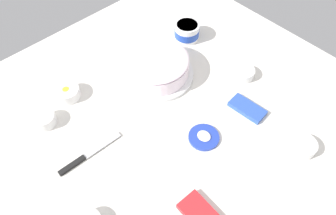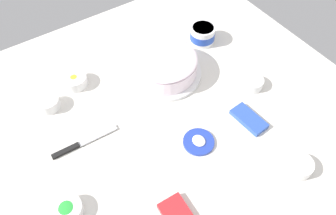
{
  "view_description": "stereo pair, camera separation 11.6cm",
  "coord_description": "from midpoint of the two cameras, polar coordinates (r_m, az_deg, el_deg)",
  "views": [
    {
      "loc": [
        0.42,
        -0.43,
        0.96
      ],
      "look_at": [
        -0.09,
        0.05,
        0.04
      ],
      "focal_mm": 34.66,
      "sensor_mm": 36.0,
      "label": 1
    },
    {
      "loc": [
        0.5,
        -0.34,
        0.96
      ],
      "look_at": [
        -0.09,
        0.05,
        0.04
      ],
      "focal_mm": 34.66,
      "sensor_mm": 36.0,
      "label": 2
    }
  ],
  "objects": [
    {
      "name": "frosting_tub",
      "position": [
        1.45,
        8.43,
        12.52
      ],
      "size": [
        0.11,
        0.11,
        0.08
      ],
      "color": "white",
      "rests_on": "ground_plane"
    },
    {
      "name": "candy_box_lower",
      "position": [
        1.21,
        16.72,
        -2.13
      ],
      "size": [
        0.14,
        0.08,
        0.02
      ],
      "primitive_type": "cube",
      "rotation": [
        0.0,
        0.0,
        0.08
      ],
      "color": "#2D51B2",
      "rests_on": "ground_plane"
    },
    {
      "name": "frosting_tub_lid",
      "position": [
        1.13,
        8.37,
        -6.18
      ],
      "size": [
        0.11,
        0.11,
        0.02
      ],
      "color": "#233DAD",
      "rests_on": "ground_plane"
    },
    {
      "name": "ground_plane",
      "position": [
        1.13,
        3.37,
        -5.61
      ],
      "size": [
        1.54,
        1.54,
        0.0
      ],
      "primitive_type": "plane",
      "color": "silver"
    },
    {
      "name": "sprinkle_bowl_orange",
      "position": [
        1.31,
        17.0,
        4.1
      ],
      "size": [
        0.09,
        0.09,
        0.04
      ],
      "color": "white",
      "rests_on": "ground_plane"
    },
    {
      "name": "sprinkle_bowl_yellow",
      "position": [
        1.3,
        -13.67,
        4.55
      ],
      "size": [
        0.1,
        0.1,
        0.04
      ],
      "color": "white",
      "rests_on": "ground_plane"
    },
    {
      "name": "sprinkle_bowl_blue",
      "position": [
        1.25,
        -17.89,
        0.55
      ],
      "size": [
        0.08,
        0.08,
        0.04
      ],
      "color": "white",
      "rests_on": "ground_plane"
    },
    {
      "name": "spreading_knife",
      "position": [
        1.14,
        -12.54,
        -6.56
      ],
      "size": [
        0.03,
        0.24,
        0.01
      ],
      "color": "silver",
      "rests_on": "ground_plane"
    },
    {
      "name": "frosted_cake",
      "position": [
        1.28,
        1.92,
        7.28
      ],
      "size": [
        0.3,
        0.3,
        0.1
      ],
      "color": "white",
      "rests_on": "ground_plane"
    },
    {
      "name": "sprinkle_bowl_pink",
      "position": [
        1.16,
        24.71,
        -9.49
      ],
      "size": [
        0.09,
        0.09,
        0.04
      ],
      "color": "white",
      "rests_on": "ground_plane"
    },
    {
      "name": "sprinkle_bowl_green",
      "position": [
        1.02,
        -14.15,
        -17.27
      ],
      "size": [
        0.09,
        0.09,
        0.04
      ],
      "color": "white",
      "rests_on": "ground_plane"
    }
  ]
}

